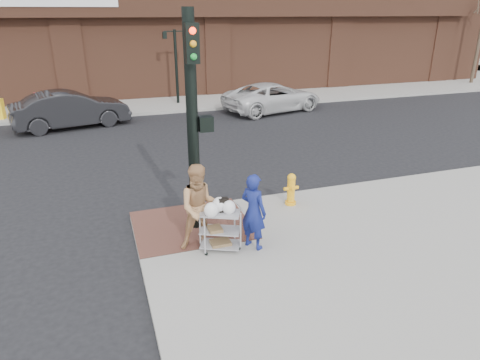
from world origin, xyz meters
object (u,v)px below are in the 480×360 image
object	(u,v)px
woman_blue	(253,212)
sedan_dark	(71,109)
traffic_signal_pole	(194,119)
pedestrian_tan	(200,207)
fire_hydrant	(291,189)
lamp_post	(176,59)
minivan_white	(273,97)
utility_cart	(220,227)

from	to	relation	value
woman_blue	sedan_dark	size ratio (longest dim) A/B	0.34
traffic_signal_pole	pedestrian_tan	world-z (taller)	traffic_signal_pole
fire_hydrant	sedan_dark	bearing A→B (deg)	117.24
lamp_post	traffic_signal_pole	xyz separation A→B (m)	(-2.48, -15.23, 0.21)
traffic_signal_pole	minivan_white	world-z (taller)	traffic_signal_pole
lamp_post	woman_blue	size ratio (longest dim) A/B	2.31
lamp_post	traffic_signal_pole	world-z (taller)	traffic_signal_pole
sedan_dark	utility_cart	world-z (taller)	sedan_dark
lamp_post	minivan_white	size ratio (longest dim) A/B	0.73
traffic_signal_pole	pedestrian_tan	distance (m)	1.97
woman_blue	fire_hydrant	size ratio (longest dim) A/B	1.95
woman_blue	minivan_white	xyz separation A→B (m)	(6.09, 13.39, -0.26)
minivan_white	fire_hydrant	world-z (taller)	minivan_white
lamp_post	sedan_dark	xyz separation A→B (m)	(-5.63, -3.39, -1.77)
traffic_signal_pole	minivan_white	distance (m)	14.12
lamp_post	woman_blue	bearing A→B (deg)	-95.28
traffic_signal_pole	utility_cart	distance (m)	2.46
minivan_white	utility_cart	size ratio (longest dim) A/B	4.60
utility_cart	fire_hydrant	xyz separation A→B (m)	(2.47, 1.64, -0.09)
lamp_post	minivan_white	xyz separation A→B (m)	(4.56, -3.16, -1.86)
woman_blue	minivan_white	distance (m)	14.72
minivan_white	utility_cart	world-z (taller)	minivan_white
traffic_signal_pole	woman_blue	xyz separation A→B (m)	(0.95, -1.33, -1.81)
traffic_signal_pole	fire_hydrant	size ratio (longest dim) A/B	5.61
sedan_dark	fire_hydrant	world-z (taller)	sedan_dark
pedestrian_tan	sedan_dark	size ratio (longest dim) A/B	0.38
pedestrian_tan	fire_hydrant	world-z (taller)	pedestrian_tan
lamp_post	sedan_dark	size ratio (longest dim) A/B	0.78
traffic_signal_pole	woman_blue	distance (m)	2.44
utility_cart	fire_hydrant	distance (m)	2.97
utility_cart	pedestrian_tan	bearing A→B (deg)	150.63
minivan_white	utility_cart	xyz separation A→B (m)	(-6.81, -13.24, -0.07)
pedestrian_tan	sedan_dark	bearing A→B (deg)	108.60
lamp_post	fire_hydrant	size ratio (longest dim) A/B	4.48
pedestrian_tan	fire_hydrant	distance (m)	3.22
pedestrian_tan	woman_blue	bearing A→B (deg)	-12.97
pedestrian_tan	utility_cart	size ratio (longest dim) A/B	1.63
traffic_signal_pole	fire_hydrant	xyz separation A→B (m)	(2.70, 0.46, -2.23)
woman_blue	pedestrian_tan	xyz separation A→B (m)	(-1.09, 0.36, 0.10)
lamp_post	traffic_signal_pole	distance (m)	15.43
traffic_signal_pole	utility_cart	xyz separation A→B (m)	(0.23, -1.18, -2.14)
utility_cart	fire_hydrant	size ratio (longest dim) A/B	1.34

